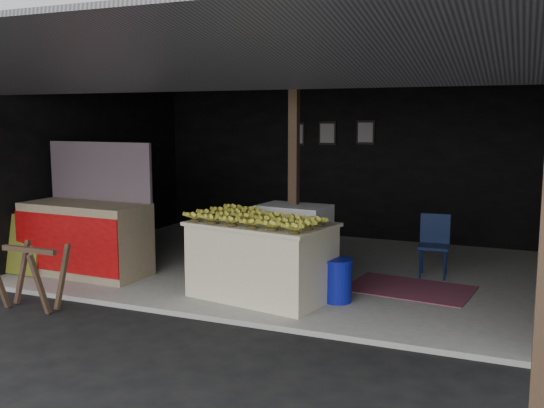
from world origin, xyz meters
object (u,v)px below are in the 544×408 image
at_px(banana_table, 262,260).
at_px(neighbor_stall, 86,235).
at_px(water_barrel, 338,282).
at_px(white_crate, 294,242).
at_px(plastic_chair, 434,240).
at_px(sawhorse, 30,270).

distance_m(banana_table, neighbor_stall, 2.68).
distance_m(neighbor_stall, water_barrel, 3.59).
bearing_deg(white_crate, plastic_chair, 34.34).
xyz_separation_m(neighbor_stall, sawhorse, (0.36, -1.40, -0.13)).
xyz_separation_m(white_crate, neighbor_stall, (-2.74, -0.84, 0.04)).
xyz_separation_m(white_crate, plastic_chair, (1.69, 0.94, -0.01)).
bearing_deg(water_barrel, white_crate, 138.45).
bearing_deg(plastic_chair, water_barrel, -121.52).
bearing_deg(white_crate, sawhorse, -131.46).
xyz_separation_m(neighbor_stall, plastic_chair, (4.43, 1.78, -0.05)).
bearing_deg(sawhorse, water_barrel, 24.67).
height_order(white_crate, sawhorse, white_crate).
height_order(sawhorse, water_barrel, sawhorse).
relative_size(neighbor_stall, sawhorse, 2.39).
xyz_separation_m(white_crate, water_barrel, (0.84, -0.74, -0.26)).
distance_m(white_crate, sawhorse, 3.27).
height_order(neighbor_stall, plastic_chair, neighbor_stall).
xyz_separation_m(banana_table, sawhorse, (-2.32, -1.32, -0.05)).
height_order(white_crate, plastic_chair, white_crate).
height_order(neighbor_stall, sawhorse, neighbor_stall).
height_order(neighbor_stall, water_barrel, neighbor_stall).
bearing_deg(banana_table, sawhorse, -140.19).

